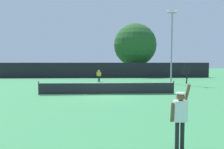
# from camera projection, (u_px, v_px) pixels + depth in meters

# --- Properties ---
(ground_plane) EXTENTS (120.00, 120.00, 0.00)m
(ground_plane) POSITION_uv_depth(u_px,v_px,m) (107.00, 94.00, 16.23)
(ground_plane) COLOR #387F4C
(tennis_net) EXTENTS (10.91, 0.08, 1.07)m
(tennis_net) POSITION_uv_depth(u_px,v_px,m) (107.00, 88.00, 16.19)
(tennis_net) COLOR #232328
(tennis_net) RESTS_ON ground
(perimeter_fence) EXTENTS (34.17, 0.12, 2.45)m
(perimeter_fence) POSITION_uv_depth(u_px,v_px,m) (105.00, 70.00, 32.72)
(perimeter_fence) COLOR black
(perimeter_fence) RESTS_ON ground
(player_serving) EXTENTS (0.68, 0.40, 2.57)m
(player_serving) POSITION_uv_depth(u_px,v_px,m) (180.00, 112.00, 6.00)
(player_serving) COLOR white
(player_serving) RESTS_ON ground
(player_receiving) EXTENTS (0.57, 0.23, 1.54)m
(player_receiving) POSITION_uv_depth(u_px,v_px,m) (99.00, 75.00, 26.24)
(player_receiving) COLOR yellow
(player_receiving) RESTS_ON ground
(tennis_ball) EXTENTS (0.07, 0.07, 0.07)m
(tennis_ball) POSITION_uv_depth(u_px,v_px,m) (85.00, 95.00, 15.83)
(tennis_ball) COLOR #CCE033
(tennis_ball) RESTS_ON ground
(light_pole) EXTENTS (1.18, 0.28, 8.49)m
(light_pole) POSITION_uv_depth(u_px,v_px,m) (172.00, 43.00, 23.36)
(light_pole) COLOR gray
(light_pole) RESTS_ON ground
(large_tree) EXTENTS (7.83, 7.83, 9.62)m
(large_tree) POSITION_uv_depth(u_px,v_px,m) (135.00, 45.00, 37.38)
(large_tree) COLOR brown
(large_tree) RESTS_ON ground
(parked_car_near) EXTENTS (2.18, 4.32, 1.69)m
(parked_car_near) POSITION_uv_depth(u_px,v_px,m) (136.00, 71.00, 39.07)
(parked_car_near) COLOR #B7B7BC
(parked_car_near) RESTS_ON ground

